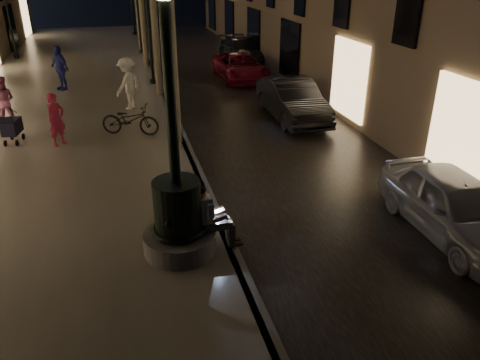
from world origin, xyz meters
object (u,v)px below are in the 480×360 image
object	(u,v)px
stroller	(11,127)
bicycle	(130,120)
lamp_left_c	(6,3)
pedestrian_blue	(60,68)
pedestrian_red	(56,119)
pedestrian_pink	(3,101)
seated_man_laptop	(210,215)
pedestrian_white	(128,83)
lamp_curb_b	(148,14)
car_second	(292,100)
fountain_lamppost	(177,205)
car_rear	(241,50)
car_front	(454,205)
car_third	(240,67)
lamp_curb_a	(170,43)
lamp_curb_c	(137,0)

from	to	relation	value
stroller	bicycle	world-z (taller)	stroller
lamp_left_c	pedestrian_blue	size ratio (longest dim) A/B	2.54
pedestrian_red	pedestrian_pink	size ratio (longest dim) A/B	0.97
seated_man_laptop	pedestrian_white	bearing A→B (deg)	96.27
pedestrian_blue	bicycle	world-z (taller)	pedestrian_blue
lamp_curb_b	stroller	size ratio (longest dim) A/B	4.57
seated_man_laptop	car_second	world-z (taller)	seated_man_laptop
pedestrian_red	bicycle	world-z (taller)	pedestrian_red
fountain_lamppost	seated_man_laptop	xyz separation A→B (m)	(0.61, -0.00, -0.30)
stroller	car_rear	size ratio (longest dim) A/B	0.24
car_front	pedestrian_white	bearing A→B (deg)	121.70
lamp_left_c	car_third	world-z (taller)	lamp_left_c
lamp_curb_a	lamp_curb_b	size ratio (longest dim) A/B	1.00
car_front	lamp_left_c	bearing A→B (deg)	119.67
pedestrian_red	pedestrian_pink	world-z (taller)	pedestrian_pink
lamp_left_c	pedestrian_white	distance (m)	13.40
seated_man_laptop	pedestrian_red	bearing A→B (deg)	116.71
pedestrian_white	car_rear	bearing A→B (deg)	-176.93
pedestrian_pink	pedestrian_blue	xyz separation A→B (m)	(1.47, 4.54, 0.11)
car_second	pedestrian_pink	size ratio (longest dim) A/B	2.65
car_second	stroller	bearing A→B (deg)	-175.71
seated_man_laptop	lamp_curb_c	bearing A→B (deg)	89.77
pedestrian_red	car_third	bearing A→B (deg)	0.76
lamp_curb_a	car_third	world-z (taller)	lamp_curb_a
car_second	lamp_curb_b	bearing A→B (deg)	126.82
fountain_lamppost	lamp_curb_b	bearing A→B (deg)	87.14
lamp_curb_b	lamp_left_c	xyz separation A→B (m)	(-7.10, 8.00, 0.00)
lamp_left_c	pedestrian_white	bearing A→B (deg)	-63.54
car_rear	lamp_curb_b	bearing A→B (deg)	-141.33
lamp_curb_b	car_third	bearing A→B (deg)	7.64
pedestrian_pink	lamp_curb_b	bearing A→B (deg)	-136.91
fountain_lamppost	car_second	distance (m)	9.52
car_third	lamp_curb_b	bearing A→B (deg)	-173.51
pedestrian_white	pedestrian_blue	distance (m)	4.57
seated_man_laptop	car_third	xyz separation A→B (m)	(4.39, 14.58, -0.30)
lamp_curb_b	car_second	world-z (taller)	lamp_curb_b
stroller	pedestrian_red	xyz separation A→B (m)	(1.39, -0.50, 0.28)
car_second	pedestrian_red	distance (m)	8.11
car_second	bicycle	world-z (taller)	car_second
lamp_left_c	stroller	world-z (taller)	lamp_left_c
car_front	car_rear	xyz separation A→B (m)	(0.46, 19.40, -0.04)
car_second	pedestrian_white	world-z (taller)	pedestrian_white
lamp_curb_a	lamp_left_c	world-z (taller)	same
pedestrian_red	pedestrian_pink	xyz separation A→B (m)	(-1.94, 2.56, 0.03)
lamp_curb_c	lamp_curb_a	bearing A→B (deg)	-90.00
car_second	bicycle	distance (m)	5.91
lamp_curb_c	pedestrian_red	size ratio (longest dim) A/B	2.98
stroller	lamp_curb_c	bearing A→B (deg)	81.14
pedestrian_red	lamp_curb_a	bearing A→B (deg)	-56.31
car_third	seated_man_laptop	bearing A→B (deg)	-107.91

